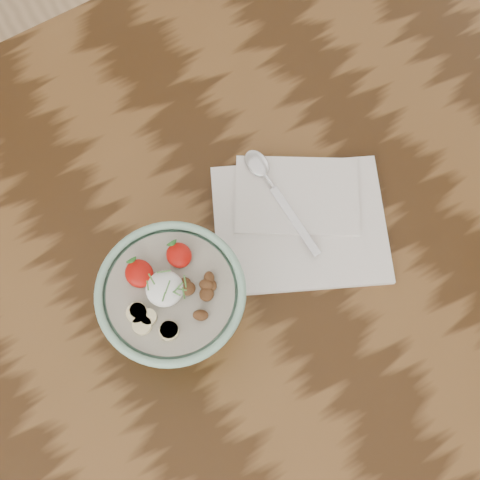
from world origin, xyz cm
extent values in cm
cube|color=#351F0D|center=(0.00, 0.00, 73.00)|extent=(160.00, 90.00, 4.00)
cylinder|color=#4C2D19|center=(72.00, 37.00, 35.50)|extent=(7.00, 7.00, 71.00)
cylinder|color=#87B69B|center=(6.08, -5.88, 75.56)|extent=(7.81, 7.81, 1.12)
torus|color=#87B69B|center=(6.08, -5.88, 84.67)|extent=(17.77, 17.77, 1.02)
cylinder|color=#A29986|center=(6.08, -5.88, 84.12)|extent=(15.07, 15.07, 0.93)
ellipsoid|color=white|center=(5.68, -5.45, 85.43)|extent=(4.42, 4.42, 2.43)
ellipsoid|color=#A70D07|center=(4.04, -2.30, 85.47)|extent=(3.25, 3.57, 1.79)
cone|color=#286623|center=(4.04, -0.84, 85.77)|extent=(1.40, 1.03, 1.52)
ellipsoid|color=#A70D07|center=(9.11, -2.71, 85.39)|extent=(2.95, 3.24, 1.62)
cone|color=#286623|center=(9.11, -1.38, 85.69)|extent=(1.40, 1.03, 1.52)
cylinder|color=beige|center=(1.56, -6.19, 84.98)|extent=(2.42, 2.42, 0.70)
cylinder|color=beige|center=(2.48, -7.30, 84.98)|extent=(1.92, 1.92, 0.70)
cylinder|color=beige|center=(3.70, -9.90, 84.98)|extent=(2.24, 2.24, 0.70)
cylinder|color=beige|center=(1.82, -6.00, 84.98)|extent=(1.88, 1.88, 0.70)
cylinder|color=beige|center=(1.40, -7.75, 84.98)|extent=(2.23, 2.23, 0.70)
cylinder|color=beige|center=(3.78, -9.83, 84.98)|extent=(2.11, 2.11, 0.70)
ellipsoid|color=brown|center=(8.16, -5.94, 85.07)|extent=(1.49, 1.64, 0.94)
ellipsoid|color=brown|center=(10.78, -6.87, 85.13)|extent=(1.79, 1.94, 1.16)
ellipsoid|color=brown|center=(10.53, -7.92, 84.98)|extent=(1.24, 1.25, 0.84)
ellipsoid|color=brown|center=(8.01, -6.76, 85.20)|extent=(1.78, 1.69, 1.18)
ellipsoid|color=brown|center=(10.08, -7.50, 85.21)|extent=(2.27, 2.25, 1.00)
ellipsoid|color=brown|center=(9.51, -8.45, 85.18)|extent=(2.43, 2.44, 1.00)
ellipsoid|color=brown|center=(7.67, -10.25, 85.22)|extent=(2.24, 2.10, 1.32)
ellipsoid|color=brown|center=(10.55, -7.70, 85.04)|extent=(1.70, 1.70, 0.83)
cylinder|color=#447A33|center=(4.15, -4.46, 86.58)|extent=(0.61, 1.15, 0.22)
cylinder|color=#447A33|center=(5.06, -6.59, 86.58)|extent=(0.91, 0.89, 0.22)
cylinder|color=#447A33|center=(6.00, -5.79, 86.58)|extent=(1.33, 1.20, 0.24)
cylinder|color=#447A33|center=(7.05, -6.44, 86.58)|extent=(1.47, 0.65, 0.23)
cylinder|color=#447A33|center=(8.04, -6.24, 86.58)|extent=(0.69, 1.41, 0.23)
cylinder|color=#447A33|center=(4.90, -4.02, 86.58)|extent=(0.22, 1.46, 0.23)
cylinder|color=#447A33|center=(7.27, -6.92, 86.58)|extent=(0.90, 0.82, 0.22)
cylinder|color=#447A33|center=(6.52, -3.95, 86.58)|extent=(1.57, 0.82, 0.24)
cylinder|color=#447A33|center=(6.49, -6.99, 86.58)|extent=(0.67, 0.93, 0.21)
cylinder|color=#447A33|center=(7.20, -7.35, 86.58)|extent=(0.66, 1.38, 0.23)
cube|color=white|center=(26.32, -3.84, 75.44)|extent=(29.00, 27.03, 0.89)
cube|color=white|center=(28.09, -0.29, 76.15)|extent=(20.43, 18.83, 0.53)
cube|color=silver|center=(25.67, -3.49, 76.59)|extent=(1.21, 11.28, 0.34)
cylinder|color=silver|center=(25.76, 3.61, 76.76)|extent=(0.72, 2.95, 0.69)
ellipsoid|color=silver|center=(25.79, 6.43, 76.89)|extent=(3.05, 4.53, 0.93)
camera|label=1|loc=(1.76, -28.64, 159.41)|focal=50.00mm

